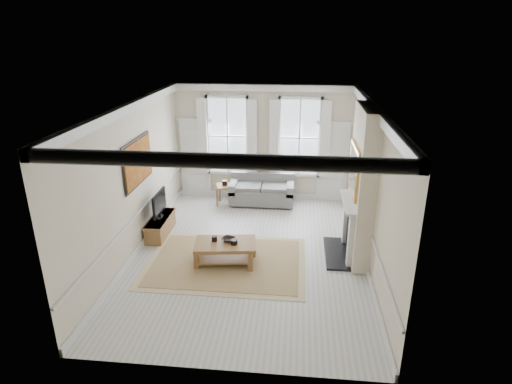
# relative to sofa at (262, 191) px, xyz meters

# --- Properties ---
(floor) EXTENTS (7.20, 7.20, 0.00)m
(floor) POSITION_rel_sofa_xyz_m (-0.01, -3.11, -0.36)
(floor) COLOR #B7B5AD
(floor) RESTS_ON ground
(ceiling) EXTENTS (7.20, 7.20, 0.00)m
(ceiling) POSITION_rel_sofa_xyz_m (-0.01, -3.11, 3.04)
(ceiling) COLOR white
(ceiling) RESTS_ON back_wall
(back_wall) EXTENTS (5.20, 0.00, 5.20)m
(back_wall) POSITION_rel_sofa_xyz_m (-0.01, 0.49, 1.34)
(back_wall) COLOR beige
(back_wall) RESTS_ON floor
(left_wall) EXTENTS (0.00, 7.20, 7.20)m
(left_wall) POSITION_rel_sofa_xyz_m (-2.61, -3.11, 1.34)
(left_wall) COLOR beige
(left_wall) RESTS_ON floor
(right_wall) EXTENTS (0.00, 7.20, 7.20)m
(right_wall) POSITION_rel_sofa_xyz_m (2.59, -3.11, 1.34)
(right_wall) COLOR beige
(right_wall) RESTS_ON floor
(window_left) EXTENTS (1.26, 0.20, 2.20)m
(window_left) POSITION_rel_sofa_xyz_m (-1.06, 0.44, 1.54)
(window_left) COLOR #B2BCC6
(window_left) RESTS_ON back_wall
(window_right) EXTENTS (1.26, 0.20, 2.20)m
(window_right) POSITION_rel_sofa_xyz_m (1.04, 0.44, 1.54)
(window_right) COLOR #B2BCC6
(window_right) RESTS_ON back_wall
(door_left) EXTENTS (0.90, 0.08, 2.30)m
(door_left) POSITION_rel_sofa_xyz_m (-2.06, 0.45, 0.79)
(door_left) COLOR silver
(door_left) RESTS_ON floor
(door_right) EXTENTS (0.90, 0.08, 2.30)m
(door_right) POSITION_rel_sofa_xyz_m (2.04, 0.45, 0.79)
(door_right) COLOR silver
(door_right) RESTS_ON floor
(painting) EXTENTS (0.05, 1.66, 1.06)m
(painting) POSITION_rel_sofa_xyz_m (-2.57, -2.81, 1.69)
(painting) COLOR #AD701D
(painting) RESTS_ON left_wall
(chimney_breast) EXTENTS (0.35, 1.70, 3.38)m
(chimney_breast) POSITION_rel_sofa_xyz_m (2.41, -2.91, 1.34)
(chimney_breast) COLOR beige
(chimney_breast) RESTS_ON floor
(hearth) EXTENTS (0.55, 1.50, 0.05)m
(hearth) POSITION_rel_sofa_xyz_m (1.99, -2.91, -0.34)
(hearth) COLOR black
(hearth) RESTS_ON floor
(fireplace) EXTENTS (0.21, 1.45, 1.33)m
(fireplace) POSITION_rel_sofa_xyz_m (2.19, -2.91, 0.37)
(fireplace) COLOR silver
(fireplace) RESTS_ON floor
(mirror) EXTENTS (0.06, 1.26, 1.06)m
(mirror) POSITION_rel_sofa_xyz_m (2.20, -2.91, 1.69)
(mirror) COLOR gold
(mirror) RESTS_ON chimney_breast
(sofa) EXTENTS (1.86, 0.90, 0.86)m
(sofa) POSITION_rel_sofa_xyz_m (0.00, 0.00, 0.00)
(sofa) COLOR slate
(sofa) RESTS_ON floor
(side_table) EXTENTS (0.62, 0.62, 0.59)m
(side_table) POSITION_rel_sofa_xyz_m (-1.07, -0.19, 0.12)
(side_table) COLOR brown
(side_table) RESTS_ON floor
(rug) EXTENTS (3.50, 2.60, 0.02)m
(rug) POSITION_rel_sofa_xyz_m (-0.49, -3.55, -0.35)
(rug) COLOR tan
(rug) RESTS_ON floor
(coffee_table) EXTENTS (1.41, 0.93, 0.50)m
(coffee_table) POSITION_rel_sofa_xyz_m (-0.49, -3.55, 0.06)
(coffee_table) COLOR brown
(coffee_table) RESTS_ON rug
(ceramic_pot_a) EXTENTS (0.12, 0.12, 0.12)m
(ceramic_pot_a) POSITION_rel_sofa_xyz_m (-0.74, -3.50, 0.20)
(ceramic_pot_a) COLOR black
(ceramic_pot_a) RESTS_ON coffee_table
(ceramic_pot_b) EXTENTS (0.15, 0.15, 0.11)m
(ceramic_pot_b) POSITION_rel_sofa_xyz_m (-0.29, -3.60, 0.19)
(ceramic_pot_b) COLOR black
(ceramic_pot_b) RESTS_ON coffee_table
(bowl) EXTENTS (0.36, 0.36, 0.07)m
(bowl) POSITION_rel_sofa_xyz_m (-0.44, -3.45, 0.17)
(bowl) COLOR black
(bowl) RESTS_ON coffee_table
(tv_stand) EXTENTS (0.41, 1.28, 0.46)m
(tv_stand) POSITION_rel_sofa_xyz_m (-2.35, -2.33, -0.13)
(tv_stand) COLOR brown
(tv_stand) RESTS_ON floor
(tv) EXTENTS (0.08, 0.90, 0.68)m
(tv) POSITION_rel_sofa_xyz_m (-2.33, -2.33, 0.49)
(tv) COLOR black
(tv) RESTS_ON tv_stand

